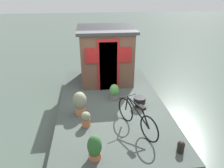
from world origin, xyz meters
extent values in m
plane|color=#47564C|center=(0.00, 0.00, 0.00)|extent=(60.00, 60.00, 0.00)
cube|color=#424C47|center=(0.00, 0.00, 0.46)|extent=(5.76, 3.22, 0.06)
cube|color=#381E19|center=(0.00, 0.00, 0.21)|extent=(5.65, 3.15, 0.43)
cube|color=brown|center=(1.78, 0.00, 1.44)|extent=(1.79, 1.84, 1.90)
cube|color=#28282B|center=(1.78, 0.00, 2.44)|extent=(1.99, 2.04, 0.10)
cube|color=#144733|center=(0.87, 0.00, 1.34)|extent=(0.04, 0.60, 1.70)
cube|color=maroon|center=(0.86, 0.00, 1.39)|extent=(0.03, 0.72, 1.80)
cube|color=maroon|center=(0.87, -0.55, 1.74)|extent=(0.03, 0.44, 0.52)
cube|color=maroon|center=(0.87, 0.55, 1.74)|extent=(0.03, 0.44, 0.52)
torus|color=black|center=(-1.07, -0.26, 0.82)|extent=(0.61, 0.30, 0.65)
torus|color=black|center=(-1.96, -0.66, 0.82)|extent=(0.61, 0.30, 0.65)
cylinder|color=black|center=(-1.55, -0.48, 1.02)|extent=(0.85, 0.40, 0.45)
cylinder|color=black|center=(-1.40, -0.42, 1.22)|extent=(0.55, 0.27, 0.06)
cylinder|color=black|center=(-1.81, -0.60, 1.01)|extent=(0.33, 0.17, 0.41)
cylinder|color=black|center=(-1.10, -0.28, 1.02)|extent=(0.12, 0.08, 0.42)
cube|color=black|center=(-1.67, -0.53, 1.23)|extent=(0.22, 0.17, 0.06)
cylinder|color=black|center=(-1.14, -0.30, 1.26)|extent=(0.23, 0.47, 0.02)
cylinder|color=#B2603D|center=(-2.38, 0.62, 0.56)|extent=(0.26, 0.26, 0.14)
ellipsoid|color=#2D602D|center=(-2.38, 0.62, 0.81)|extent=(0.31, 0.31, 0.52)
cylinder|color=slate|center=(0.15, -0.12, 0.57)|extent=(0.27, 0.27, 0.17)
ellipsoid|color=#4C8942|center=(0.15, -0.12, 0.80)|extent=(0.30, 0.30, 0.40)
cylinder|color=#B2603D|center=(-1.21, 0.80, 0.60)|extent=(0.22, 0.22, 0.22)
sphere|color=gray|center=(-1.21, 0.80, 0.79)|extent=(0.24, 0.24, 0.24)
cylinder|color=#C6754C|center=(-0.61, 0.96, 0.60)|extent=(0.30, 0.30, 0.23)
ellipsoid|color=gray|center=(-0.61, 0.96, 0.91)|extent=(0.40, 0.40, 0.53)
cylinder|color=black|center=(-0.41, -0.81, 0.71)|extent=(0.36, 0.36, 0.18)
cylinder|color=black|center=(-0.41, -0.81, 0.55)|extent=(0.04, 0.04, 0.13)
cylinder|color=black|center=(-0.41, -0.81, 0.50)|extent=(0.25, 0.25, 0.02)
cylinder|color=black|center=(-2.41, -1.26, 0.59)|extent=(0.16, 0.16, 0.20)
sphere|color=black|center=(-2.41, -1.26, 0.69)|extent=(0.17, 0.17, 0.17)
camera|label=1|loc=(-5.78, 0.66, 3.80)|focal=33.58mm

